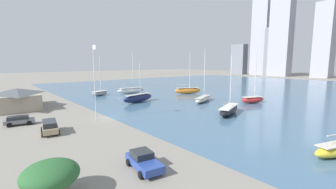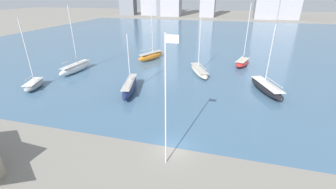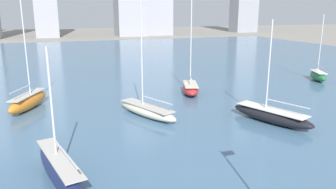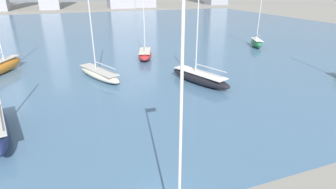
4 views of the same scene
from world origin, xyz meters
The scene contains 10 objects.
ground_plane centered at (0.00, 0.00, 0.00)m, with size 500.00×500.00×0.00m, color gray.
harbor_water centered at (0.00, 70.00, 0.00)m, with size 180.00×140.00×0.00m.
flag_pole centered at (-0.09, -2.70, 7.41)m, with size 1.24×0.14×13.81m.
sailboat_navy centered at (-11.59, 13.86, 1.16)m, with size 4.27×10.78×10.53m.
sailboat_black centered at (12.73, 20.57, 0.90)m, with size 6.21×10.89×12.12m.
sailboat_gray centered at (-30.26, 10.89, 0.88)m, with size 4.06×6.46×13.04m.
sailboat_cream centered at (-0.73, 27.84, 0.82)m, with size 6.37×10.69×14.40m.
sailboat_orange centered at (-15.12, 36.19, 1.14)m, with size 5.65×9.34×14.42m.
sailboat_red centered at (9.00, 36.54, 0.98)m, with size 4.56×7.45×14.82m.
sailboat_white centered at (-28.63, 21.69, 1.08)m, with size 2.80×10.31×14.57m.
Camera 2 is at (5.04, -21.20, 16.77)m, focal length 24.00 mm.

